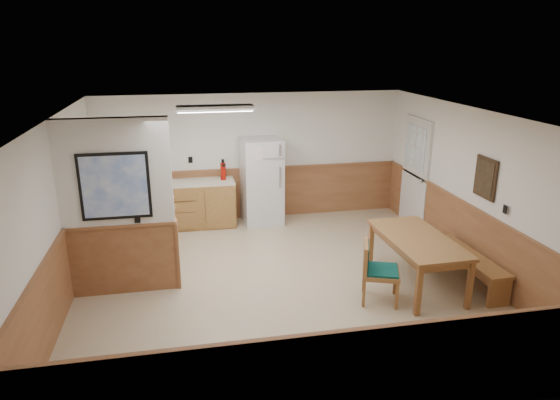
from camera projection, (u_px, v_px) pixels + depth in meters
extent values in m
plane|color=tan|center=(281.00, 283.00, 7.46)|extent=(6.00, 6.00, 0.00)
cube|color=white|center=(282.00, 115.00, 6.69)|extent=(6.00, 6.00, 0.02)
cube|color=white|center=(252.00, 157.00, 9.88)|extent=(6.00, 0.02, 2.50)
cube|color=white|center=(473.00, 192.00, 7.63)|extent=(0.02, 6.00, 2.50)
cube|color=white|center=(57.00, 217.00, 6.52)|extent=(0.02, 6.00, 2.50)
cube|color=#9A623D|center=(253.00, 193.00, 10.09)|extent=(6.00, 0.04, 1.00)
cube|color=#9A623D|center=(467.00, 237.00, 7.85)|extent=(0.04, 6.00, 1.00)
cube|color=#9A623D|center=(66.00, 269.00, 6.76)|extent=(0.04, 6.00, 1.00)
cube|color=white|center=(115.00, 174.00, 6.69)|extent=(1.50, 0.15, 1.50)
cube|color=#9A623D|center=(123.00, 259.00, 7.08)|extent=(1.50, 0.17, 1.00)
cube|color=black|center=(115.00, 186.00, 6.65)|extent=(0.92, 0.03, 0.92)
cube|color=white|center=(115.00, 187.00, 6.64)|extent=(0.84, 0.01, 0.84)
cube|color=#AB773C|center=(198.00, 205.00, 9.63)|extent=(1.40, 0.60, 0.86)
cube|color=#AB773C|center=(119.00, 209.00, 9.36)|extent=(0.06, 0.60, 0.86)
cube|color=#AB773C|center=(160.00, 207.00, 9.49)|extent=(0.06, 0.60, 0.86)
cube|color=beige|center=(176.00, 183.00, 9.41)|extent=(2.20, 0.60, 0.04)
cube|color=beige|center=(176.00, 176.00, 9.67)|extent=(2.20, 0.02, 0.10)
cube|color=silver|center=(415.00, 175.00, 9.46)|extent=(0.05, 1.02, 2.15)
cube|color=silver|center=(415.00, 175.00, 9.46)|extent=(0.04, 0.90, 2.05)
cube|color=silver|center=(416.00, 147.00, 9.30)|extent=(0.02, 0.76, 0.80)
cube|color=silver|center=(141.00, 147.00, 9.38)|extent=(0.80, 0.03, 1.00)
cube|color=silver|center=(141.00, 147.00, 9.37)|extent=(0.70, 0.01, 0.90)
cube|color=#362515|center=(486.00, 178.00, 7.25)|extent=(0.03, 0.50, 0.60)
cube|color=black|center=(484.00, 178.00, 7.25)|extent=(0.01, 0.42, 0.52)
cube|color=silver|center=(215.00, 108.00, 7.77)|extent=(1.20, 0.30, 0.08)
cube|color=white|center=(215.00, 111.00, 7.79)|extent=(1.15, 0.25, 0.01)
cube|color=silver|center=(262.00, 182.00, 9.68)|extent=(0.79, 0.75, 1.68)
cube|color=silver|center=(280.00, 150.00, 9.19)|extent=(0.03, 0.02, 0.22)
cube|color=silver|center=(280.00, 177.00, 9.35)|extent=(0.03, 0.02, 0.40)
cube|color=#A4753C|center=(418.00, 239.00, 7.18)|extent=(0.90, 1.74, 0.05)
cube|color=#A4753C|center=(417.00, 244.00, 7.21)|extent=(0.80, 1.64, 0.10)
cube|color=#A4753C|center=(418.00, 291.00, 6.48)|extent=(0.07, 0.07, 0.70)
cube|color=#A4753C|center=(371.00, 244.00, 7.97)|extent=(0.07, 0.07, 0.70)
cube|color=#A4753C|center=(470.00, 285.00, 6.63)|extent=(0.07, 0.07, 0.70)
cube|color=#A4753C|center=(414.00, 240.00, 8.12)|extent=(0.07, 0.07, 0.70)
cube|color=#A4753C|center=(469.00, 256.00, 7.35)|extent=(0.41, 1.60, 0.05)
cube|color=#A4753C|center=(497.00, 293.00, 6.73)|extent=(0.33, 0.07, 0.40)
cube|color=#A4753C|center=(442.00, 250.00, 8.12)|extent=(0.33, 0.07, 0.40)
cube|color=#A4753C|center=(381.00, 273.00, 6.83)|extent=(0.64, 0.64, 0.06)
cube|color=#105247|center=(381.00, 270.00, 6.82)|extent=(0.59, 0.59, 0.03)
cube|color=#A4753C|center=(366.00, 256.00, 6.79)|extent=(0.22, 0.48, 0.40)
cube|color=#105247|center=(349.00, 255.00, 6.83)|extent=(0.17, 0.42, 0.34)
cube|color=#A4753C|center=(364.00, 294.00, 6.73)|extent=(0.05, 0.05, 0.39)
cube|color=#A4753C|center=(364.00, 279.00, 7.14)|extent=(0.05, 0.05, 0.39)
cube|color=#A4753C|center=(397.00, 296.00, 6.66)|extent=(0.05, 0.05, 0.39)
cube|color=#A4753C|center=(395.00, 281.00, 7.07)|extent=(0.05, 0.05, 0.39)
cylinder|color=#AA1309|center=(223.00, 171.00, 9.53)|extent=(0.12, 0.12, 0.33)
cylinder|color=black|center=(223.00, 161.00, 9.47)|extent=(0.05, 0.05, 0.07)
cylinder|color=#188727|center=(141.00, 178.00, 9.26)|extent=(0.09, 0.09, 0.22)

